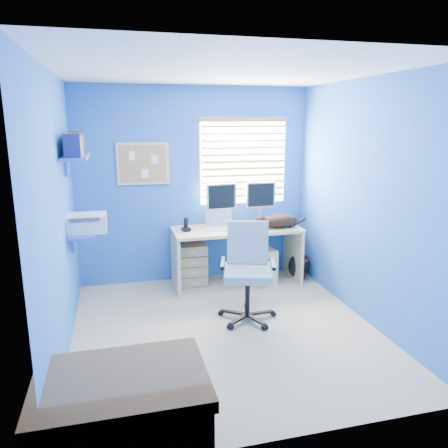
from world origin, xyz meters
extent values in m
cube|color=tan|center=(0.00, 0.00, 0.00)|extent=(3.00, 3.20, 0.00)
cube|color=white|center=(0.00, 0.00, 2.50)|extent=(3.00, 3.20, 0.00)
cube|color=blue|center=(0.00, 1.60, 1.25)|extent=(3.00, 0.01, 2.50)
cube|color=blue|center=(0.00, -1.60, 1.25)|extent=(3.00, 0.01, 2.50)
cube|color=blue|center=(-1.50, 0.00, 1.25)|extent=(0.01, 3.20, 2.50)
cube|color=blue|center=(1.50, 0.00, 1.25)|extent=(0.01, 3.20, 2.50)
cube|color=beige|center=(0.47, 1.26, 0.37)|extent=(1.62, 0.65, 0.74)
cube|color=silver|center=(0.23, 1.25, 0.85)|extent=(0.39, 0.34, 0.22)
cube|color=silver|center=(0.33, 1.50, 1.01)|extent=(0.41, 0.16, 0.54)
cube|color=silver|center=(0.87, 1.51, 1.01)|extent=(0.40, 0.13, 0.54)
cube|color=black|center=(-0.18, 1.26, 0.82)|extent=(0.11, 0.13, 0.17)
imported|color=#186C69|center=(1.05, 1.38, 0.79)|extent=(0.10, 0.09, 0.10)
cylinder|color=silver|center=(1.05, 1.40, 0.78)|extent=(0.13, 0.13, 0.07)
ellipsoid|color=black|center=(1.00, 1.14, 0.83)|extent=(0.49, 0.28, 0.17)
cube|color=beige|center=(0.85, 1.26, 0.23)|extent=(0.26, 0.46, 0.45)
cube|color=tan|center=(-0.09, 1.35, 0.27)|extent=(0.35, 0.28, 0.54)
cube|color=yellow|center=(0.71, 1.06, 0.12)|extent=(0.03, 0.17, 0.24)
ellipsoid|color=black|center=(1.33, 1.19, 0.18)|extent=(0.37, 0.33, 0.36)
cube|color=brown|center=(-1.04, -1.39, 0.25)|extent=(1.04, 0.74, 0.50)
cylinder|color=black|center=(0.29, 0.19, 0.03)|extent=(0.74, 0.74, 0.06)
cylinder|color=black|center=(0.29, 0.19, 0.27)|extent=(0.06, 0.06, 0.42)
cube|color=#9AA4B7|center=(0.29, 0.19, 0.52)|extent=(0.60, 0.60, 0.08)
cube|color=#9AA4B7|center=(0.35, 0.41, 0.79)|extent=(0.44, 0.18, 0.46)
cube|color=white|center=(0.65, 1.59, 1.55)|extent=(1.15, 0.01, 1.10)
cube|color=#A57145|center=(0.65, 1.56, 1.55)|extent=(1.10, 0.03, 1.00)
cube|color=beige|center=(-0.65, 1.58, 1.55)|extent=(0.64, 0.02, 0.52)
cube|color=tan|center=(-0.65, 1.57, 1.55)|extent=(0.58, 0.01, 0.46)
cube|color=#3D4EC6|center=(-1.36, 0.75, 0.92)|extent=(0.26, 0.55, 0.03)
cube|color=silver|center=(-1.32, 0.75, 1.02)|extent=(0.42, 0.34, 0.18)
cube|color=#3D4EC6|center=(-1.37, 0.75, 1.72)|extent=(0.24, 0.90, 0.03)
cube|color=navy|center=(-1.38, 0.75, 1.84)|extent=(0.15, 0.80, 0.22)
camera|label=1|loc=(-1.01, -3.93, 2.08)|focal=35.00mm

